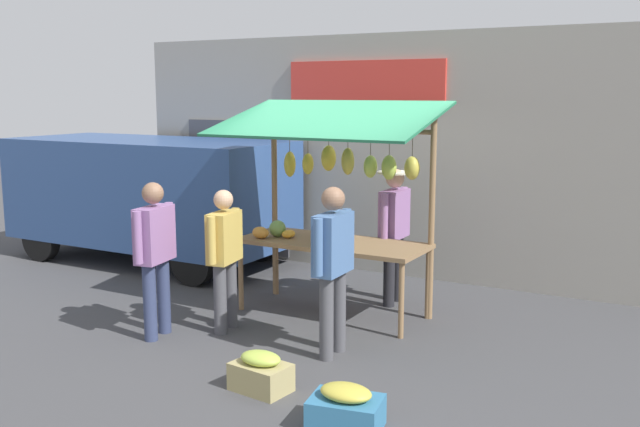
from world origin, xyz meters
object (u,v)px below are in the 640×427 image
Objects in this scene: market_stall at (333,183)px; shopper_with_shopping_bag at (333,258)px; produce_crate_near at (261,373)px; parked_van at (141,188)px; produce_crate_side at (346,409)px; shopper_in_grey_tee at (224,251)px; vendor_with_sunhat at (394,224)px; shopper_in_striped_shirt at (155,248)px.

market_stall is 1.51m from shopper_with_shopping_bag.
parked_van is at bearing -36.58° from produce_crate_near.
produce_crate_side is (-0.98, 0.28, -0.00)m from produce_crate_near.
vendor_with_sunhat is at bearing -43.44° from shopper_in_grey_tee.
vendor_with_sunhat reaches higher than produce_crate_side.
market_stall is at bearing -35.76° from vendor_with_sunhat.
vendor_with_sunhat is 3.55m from produce_crate_side.
vendor_with_sunhat is 0.38× the size of parked_van.
produce_crate_near is at bearing -0.50° from vendor_with_sunhat.
market_stall is 2.15m from shopper_in_striped_shirt.
shopper_in_striped_shirt is 2.69× the size of produce_crate_side.
parked_van is (2.65, -2.64, 0.15)m from shopper_in_striped_shirt.
market_stall reaches higher than shopper_with_shopping_bag.
produce_crate_side is (-1.52, 2.59, -1.39)m from market_stall.
vendor_with_sunhat reaches higher than produce_crate_near.
shopper_in_grey_tee is 0.94× the size of shopper_in_striped_shirt.
shopper_in_striped_shirt is (1.70, 2.37, -0.03)m from vendor_with_sunhat.
produce_crate_side is at bearing 164.29° from produce_crate_near.
produce_crate_near is (-1.77, 0.64, -0.81)m from shopper_in_striped_shirt.
parked_van reaches higher than shopper_with_shopping_bag.
market_stall is 1.49× the size of vendor_with_sunhat.
shopper_in_grey_tee is 2.76m from produce_crate_side.
parked_van reaches higher than produce_crate_side.
shopper_in_grey_tee is 0.74m from shopper_in_striped_shirt.
market_stall is 0.57× the size of parked_van.
produce_crate_near is (-0.06, 3.01, -0.84)m from vendor_with_sunhat.
produce_crate_side is at bearing -149.88° from shopper_with_shopping_bag.
shopper_with_shopping_bag is (-0.67, 1.24, -0.56)m from market_stall.
shopper_in_striped_shirt is at bearing 125.18° from shopper_in_grey_tee.
produce_crate_near is 0.87× the size of produce_crate_side.
market_stall is 3.31m from produce_crate_side.
produce_crate_side is (-2.75, 0.92, -0.81)m from shopper_in_striped_shirt.
vendor_with_sunhat reaches higher than shopper_in_striped_shirt.
shopper_in_striped_shirt is at bearing 134.90° from parked_van.
market_stall is 1.47× the size of shopper_with_shopping_bag.
shopper_with_shopping_bag is at bearing -57.91° from produce_crate_side.
shopper_in_grey_tee is 2.52× the size of produce_crate_side.
produce_crate_side is (-2.24, 1.45, -0.73)m from shopper_in_grey_tee.
market_stall reaches higher than shopper_in_striped_shirt.
vendor_with_sunhat is 3.11× the size of produce_crate_near.
vendor_with_sunhat is 2.70× the size of produce_crate_side.
shopper_in_grey_tee is (0.72, 1.14, -0.66)m from market_stall.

